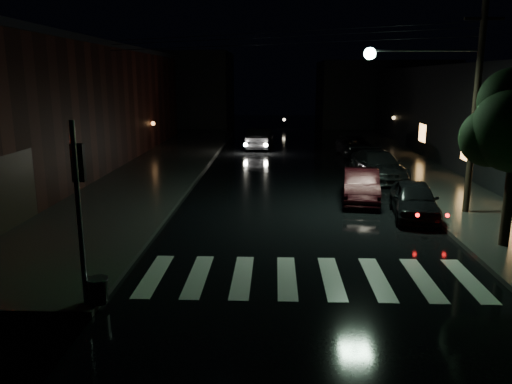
# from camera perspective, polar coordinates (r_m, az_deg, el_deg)

# --- Properties ---
(ground) EXTENTS (120.00, 120.00, 0.00)m
(ground) POSITION_cam_1_polar(r_m,az_deg,el_deg) (13.30, -6.98, -10.35)
(ground) COLOR black
(ground) RESTS_ON ground
(sidewalk_left) EXTENTS (6.00, 44.00, 0.15)m
(sidewalk_left) POSITION_cam_1_polar(r_m,az_deg,el_deg) (27.48, -12.74, 1.78)
(sidewalk_left) COLOR #282826
(sidewalk_left) RESTS_ON ground
(sidewalk_right) EXTENTS (4.00, 44.00, 0.15)m
(sidewalk_right) POSITION_cam_1_polar(r_m,az_deg,el_deg) (27.73, 18.80, 1.50)
(sidewalk_right) COLOR #282826
(sidewalk_right) RESTS_ON ground
(building_left) EXTENTS (10.00, 36.00, 7.00)m
(building_left) POSITION_cam_1_polar(r_m,az_deg,el_deg) (31.42, -24.69, 8.60)
(building_left) COLOR black
(building_left) RESTS_ON ground
(building_far_left) EXTENTS (14.00, 10.00, 8.00)m
(building_far_left) POSITION_cam_1_polar(r_m,az_deg,el_deg) (58.33, -9.96, 11.52)
(building_far_left) COLOR black
(building_far_left) RESTS_ON ground
(building_far_right) EXTENTS (14.00, 10.00, 7.00)m
(building_far_right) POSITION_cam_1_polar(r_m,az_deg,el_deg) (58.32, 14.25, 10.83)
(building_far_right) COLOR black
(building_far_right) RESTS_ON ground
(crosswalk) EXTENTS (9.00, 3.00, 0.01)m
(crosswalk) POSITION_cam_1_polar(r_m,az_deg,el_deg) (13.63, 6.10, -9.70)
(crosswalk) COLOR beige
(crosswalk) RESTS_ON ground
(signal_pole_corner) EXTENTS (0.68, 0.61, 4.20)m
(signal_pole_corner) POSITION_cam_1_polar(r_m,az_deg,el_deg) (11.98, -18.53, -5.72)
(signal_pole_corner) COLOR slate
(signal_pole_corner) RESTS_ON ground
(utility_pole) EXTENTS (4.92, 0.44, 8.00)m
(utility_pole) POSITION_cam_1_polar(r_m,az_deg,el_deg) (20.24, 22.12, 10.20)
(utility_pole) COLOR black
(utility_pole) RESTS_ON ground
(parked_car_a) EXTENTS (2.15, 4.22, 1.37)m
(parked_car_a) POSITION_cam_1_polar(r_m,az_deg,el_deg) (20.01, 17.62, -0.82)
(parked_car_a) COLOR black
(parked_car_a) RESTS_ON ground
(parked_car_b) EXTENTS (2.02, 4.35, 1.38)m
(parked_car_b) POSITION_cam_1_polar(r_m,az_deg,el_deg) (22.01, 11.93, 0.73)
(parked_car_b) COLOR black
(parked_car_b) RESTS_ON ground
(parked_car_c) EXTENTS (2.71, 5.35, 1.49)m
(parked_car_c) POSITION_cam_1_polar(r_m,az_deg,el_deg) (27.06, 13.74, 3.00)
(parked_car_c) COLOR black
(parked_car_c) RESTS_ON ground
(parked_car_d) EXTENTS (2.45, 4.80, 1.30)m
(parked_car_d) POSITION_cam_1_polar(r_m,az_deg,el_deg) (34.96, 11.33, 5.13)
(parked_car_d) COLOR black
(parked_car_d) RESTS_ON ground
(oncoming_car) EXTENTS (2.05, 4.88, 1.57)m
(oncoming_car) POSITION_cam_1_polar(r_m,az_deg,el_deg) (37.77, 0.47, 6.16)
(oncoming_car) COLOR black
(oncoming_car) RESTS_ON ground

